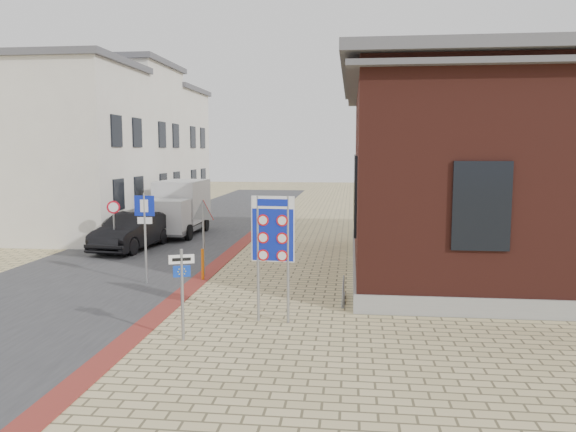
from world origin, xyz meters
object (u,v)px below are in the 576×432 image
at_px(border_sign, 273,231).
at_px(bollard, 203,265).
at_px(sedan, 132,231).
at_px(essen_sign, 182,282).
at_px(box_truck, 179,207).
at_px(parking_sign, 145,221).

distance_m(border_sign, bollard, 5.29).
height_order(border_sign, bollard, border_sign).
relative_size(sedan, essen_sign, 2.29).
relative_size(sedan, border_sign, 1.51).
bearing_deg(box_truck, essen_sign, -72.35).
bearing_deg(essen_sign, border_sign, 19.49).
bearing_deg(essen_sign, sedan, 94.94).
relative_size(essen_sign, bollard, 2.00).
xyz_separation_m(border_sign, parking_sign, (-4.48, 3.41, -0.25)).
bearing_deg(box_truck, border_sign, -64.02).
bearing_deg(bollard, border_sign, -55.10).
distance_m(parking_sign, bollard, 2.29).
height_order(parking_sign, bollard, parking_sign).
xyz_separation_m(essen_sign, parking_sign, (-2.70, 4.98, 0.66)).
xyz_separation_m(sedan, bollard, (4.43, -5.20, -0.26)).
xyz_separation_m(sedan, essen_sign, (5.51, -10.87, 0.55)).
height_order(sedan, parking_sign, parking_sign).
bearing_deg(parking_sign, sedan, 115.11).
bearing_deg(box_truck, bollard, -68.39).
bearing_deg(sedan, box_truck, 86.84).
xyz_separation_m(box_truck, bollard, (3.73, -9.37, -0.86)).
xyz_separation_m(border_sign, bollard, (-2.86, 4.10, -1.71)).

